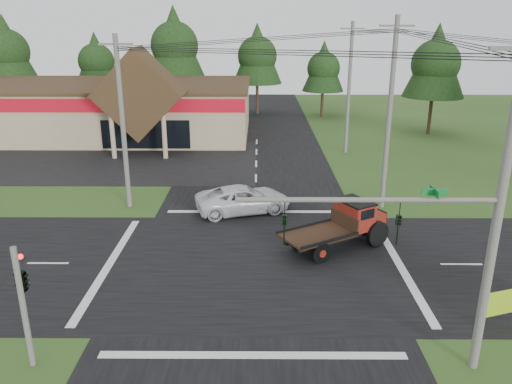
{
  "coord_description": "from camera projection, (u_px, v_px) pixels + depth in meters",
  "views": [
    {
      "loc": [
        0.21,
        -21.68,
        11.07
      ],
      "look_at": [
        0.06,
        4.37,
        2.2
      ],
      "focal_mm": 35.0,
      "sensor_mm": 36.0,
      "label": 1
    }
  ],
  "objects": [
    {
      "name": "parking_apron",
      "position": [
        91.0,
        160.0,
        42.15
      ],
      "size": [
        28.0,
        14.0,
        0.02
      ],
      "primitive_type": "cube",
      "color": "black",
      "rests_on": "ground"
    },
    {
      "name": "tree_row_c",
      "position": [
        174.0,
        43.0,
        60.15
      ],
      "size": [
        7.28,
        7.28,
        13.13
      ],
      "color": "#332316",
      "rests_on": "ground"
    },
    {
      "name": "tree_row_b",
      "position": [
        96.0,
        60.0,
        61.8
      ],
      "size": [
        5.6,
        5.6,
        10.1
      ],
      "color": "#332316",
      "rests_on": "ground"
    },
    {
      "name": "tree_row_d",
      "position": [
        257.0,
        54.0,
        61.47
      ],
      "size": [
        6.16,
        6.16,
        11.11
      ],
      "color": "#332316",
      "rests_on": "ground"
    },
    {
      "name": "traffic_signal_corner",
      "position": [
        20.0,
        270.0,
        16.06
      ],
      "size": [
        0.53,
        2.48,
        4.4
      ],
      "color": "#595651",
      "rests_on": "ground"
    },
    {
      "name": "antique_flatbed_truck",
      "position": [
        336.0,
        226.0,
        25.44
      ],
      "size": [
        6.13,
        4.9,
        2.43
      ],
      "primitive_type": null,
      "rotation": [
        0.0,
        0.0,
        -1.03
      ],
      "color": "#62160E",
      "rests_on": "ground"
    },
    {
      "name": "utility_pole_nr",
      "position": [
        499.0,
        211.0,
        15.13
      ],
      "size": [
        2.0,
        0.3,
        11.0
      ],
      "color": "#595651",
      "rests_on": "ground"
    },
    {
      "name": "utility_pole_ne",
      "position": [
        389.0,
        114.0,
        29.72
      ],
      "size": [
        2.0,
        0.3,
        11.5
      ],
      "color": "#595651",
      "rests_on": "ground"
    },
    {
      "name": "tree_row_a",
      "position": [
        6.0,
        49.0,
        59.52
      ],
      "size": [
        6.72,
        6.72,
        12.12
      ],
      "color": "#332316",
      "rests_on": "ground"
    },
    {
      "name": "tree_side_ne",
      "position": [
        436.0,
        61.0,
        50.02
      ],
      "size": [
        6.16,
        6.16,
        11.11
      ],
      "color": "#332316",
      "rests_on": "ground"
    },
    {
      "name": "cvs_building",
      "position": [
        104.0,
        108.0,
        51.27
      ],
      "size": [
        30.4,
        18.2,
        9.19
      ],
      "color": "tan",
      "rests_on": "ground"
    },
    {
      "name": "road_ns",
      "position": [
        254.0,
        264.0,
        24.09
      ],
      "size": [
        12.0,
        120.0,
        0.02
      ],
      "primitive_type": "cube",
      "color": "black",
      "rests_on": "ground"
    },
    {
      "name": "ground",
      "position": [
        254.0,
        264.0,
        24.09
      ],
      "size": [
        120.0,
        120.0,
        0.0
      ],
      "primitive_type": "plane",
      "color": "#2A4E1B",
      "rests_on": "ground"
    },
    {
      "name": "traffic_signal_mast",
      "position": [
        438.0,
        247.0,
        15.54
      ],
      "size": [
        8.12,
        0.24,
        7.0
      ],
      "color": "#595651",
      "rests_on": "ground"
    },
    {
      "name": "white_pickup",
      "position": [
        243.0,
        199.0,
        30.56
      ],
      "size": [
        6.32,
        4.21,
        1.61
      ],
      "primitive_type": "imported",
      "rotation": [
        0.0,
        0.0,
        1.86
      ],
      "color": "silver",
      "rests_on": "ground"
    },
    {
      "name": "utility_pole_n",
      "position": [
        349.0,
        88.0,
        43.03
      ],
      "size": [
        2.0,
        0.3,
        11.2
      ],
      "color": "#595651",
      "rests_on": "ground"
    },
    {
      "name": "road_ew",
      "position": [
        254.0,
        264.0,
        24.09
      ],
      "size": [
        120.0,
        12.0,
        0.02
      ],
      "primitive_type": "cube",
      "color": "black",
      "rests_on": "ground"
    },
    {
      "name": "tree_row_e",
      "position": [
        324.0,
        67.0,
        59.97
      ],
      "size": [
        5.04,
        5.04,
        9.09
      ],
      "color": "#332316",
      "rests_on": "ground"
    },
    {
      "name": "utility_pole_nw",
      "position": [
        123.0,
        122.0,
        29.97
      ],
      "size": [
        2.0,
        0.3,
        10.5
      ],
      "color": "#595651",
      "rests_on": "ground"
    }
  ]
}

